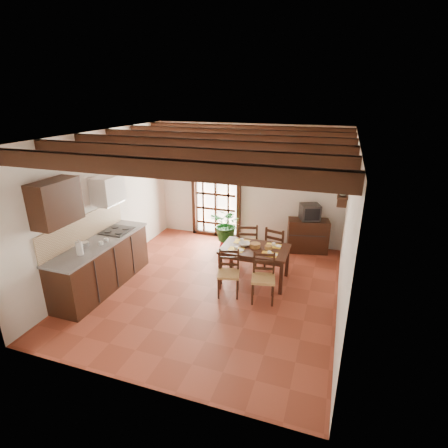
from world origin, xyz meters
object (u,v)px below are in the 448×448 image
at_px(kitchen_counter, 102,264).
at_px(dining_table, 255,252).
at_px(chair_near_right, 263,286).
at_px(chair_far_right, 276,255).
at_px(chair_far_left, 247,251).
at_px(pendant_lamp, 259,174).
at_px(crt_tv, 310,212).
at_px(chair_near_left, 228,281).
at_px(sideboard, 308,236).
at_px(potted_plant, 227,225).

relative_size(kitchen_counter, dining_table, 1.78).
xyz_separation_m(kitchen_counter, chair_near_right, (2.94, 0.50, -0.20)).
bearing_deg(chair_far_right, dining_table, 78.28).
distance_m(chair_far_left, pendant_lamp, 1.89).
distance_m(chair_near_right, chair_far_right, 1.29).
distance_m(chair_far_left, crt_tv, 1.68).
distance_m(dining_table, chair_near_left, 0.79).
relative_size(chair_far_right, crt_tv, 1.78).
bearing_deg(chair_far_right, chair_near_left, 78.06).
distance_m(sideboard, pendant_lamp, 2.46).
relative_size(chair_near_right, chair_far_right, 0.94).
height_order(kitchen_counter, crt_tv, kitchen_counter).
xyz_separation_m(dining_table, sideboard, (0.83, 1.68, -0.22)).
bearing_deg(kitchen_counter, dining_table, 23.48).
relative_size(chair_near_left, sideboard, 0.93).
bearing_deg(crt_tv, sideboard, 68.52).
bearing_deg(pendant_lamp, crt_tv, 62.24).
bearing_deg(chair_near_right, crt_tv, 66.22).
height_order(dining_table, chair_far_right, chair_far_right).
xyz_separation_m(chair_far_right, crt_tv, (0.52, 1.03, 0.67)).
distance_m(chair_far_right, potted_plant, 1.46).
distance_m(potted_plant, pendant_lamp, 2.15).
xyz_separation_m(chair_near_left, chair_far_right, (0.63, 1.29, 0.03)).
bearing_deg(kitchen_counter, chair_far_right, 31.31).
xyz_separation_m(kitchen_counter, potted_plant, (1.65, 2.42, 0.10)).
bearing_deg(chair_far_right, chair_far_left, 14.16).
relative_size(chair_near_right, sideboard, 0.96).
bearing_deg(kitchen_counter, sideboard, 39.24).
bearing_deg(chair_far_left, potted_plant, -56.89).
distance_m(sideboard, potted_plant, 1.86).
distance_m(dining_table, pendant_lamp, 1.48).
bearing_deg(dining_table, crt_tv, 63.54).
relative_size(chair_far_left, potted_plant, 0.45).
bearing_deg(dining_table, chair_far_right, 64.16).
distance_m(chair_far_right, sideboard, 1.16).
height_order(chair_near_right, sideboard, chair_near_right).
height_order(chair_near_right, chair_far_left, chair_far_left).
distance_m(chair_near_left, chair_far_left, 1.29).
height_order(chair_far_left, crt_tv, crt_tv).
bearing_deg(kitchen_counter, chair_near_right, 9.59).
bearing_deg(pendant_lamp, dining_table, -90.00).
height_order(sideboard, crt_tv, crt_tv).
bearing_deg(chair_far_right, crt_tv, -102.72).
relative_size(chair_near_left, chair_near_right, 0.97).
xyz_separation_m(chair_near_left, crt_tv, (1.15, 2.32, 0.69)).
height_order(chair_near_right, crt_tv, crt_tv).
bearing_deg(chair_far_left, crt_tv, -150.82).
xyz_separation_m(kitchen_counter, chair_far_right, (2.94, 1.79, -0.19)).
bearing_deg(sideboard, pendant_lamp, -129.68).
height_order(kitchen_counter, chair_far_left, kitchen_counter).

